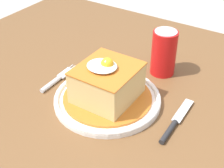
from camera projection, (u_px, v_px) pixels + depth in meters
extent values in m
cube|color=brown|center=(142.00, 111.00, 0.78)|extent=(1.35, 0.96, 0.04)
cylinder|color=brown|center=(68.00, 82.00, 1.54)|extent=(0.07, 0.07, 0.70)
cylinder|color=white|center=(108.00, 100.00, 0.78)|extent=(0.26, 0.26, 0.01)
torus|color=white|center=(107.00, 97.00, 0.77)|extent=(0.26, 0.26, 0.01)
cylinder|color=#C66B23|center=(107.00, 97.00, 0.77)|extent=(0.21, 0.21, 0.01)
cube|color=#DBB770|center=(107.00, 83.00, 0.75)|extent=(0.13, 0.14, 0.08)
cube|color=#C66B23|center=(107.00, 68.00, 0.73)|extent=(0.13, 0.14, 0.00)
ellipsoid|color=white|center=(102.00, 66.00, 0.72)|extent=(0.07, 0.06, 0.01)
sphere|color=yellow|center=(107.00, 64.00, 0.72)|extent=(0.03, 0.03, 0.03)
cylinder|color=silver|center=(51.00, 84.00, 0.83)|extent=(0.01, 0.08, 0.01)
cube|color=silver|center=(67.00, 72.00, 0.88)|extent=(0.02, 0.05, 0.00)
cylinder|color=silver|center=(75.00, 69.00, 0.89)|extent=(0.00, 0.03, 0.00)
cylinder|color=silver|center=(72.00, 68.00, 0.89)|extent=(0.00, 0.03, 0.00)
cylinder|color=silver|center=(70.00, 67.00, 0.90)|extent=(0.00, 0.03, 0.00)
cylinder|color=#262628|center=(169.00, 132.00, 0.69)|extent=(0.01, 0.08, 0.01)
cube|color=silver|center=(183.00, 110.00, 0.74)|extent=(0.02, 0.09, 0.00)
cylinder|color=red|center=(164.00, 53.00, 0.85)|extent=(0.07, 0.07, 0.12)
cylinder|color=silver|center=(166.00, 31.00, 0.82)|extent=(0.06, 0.06, 0.00)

